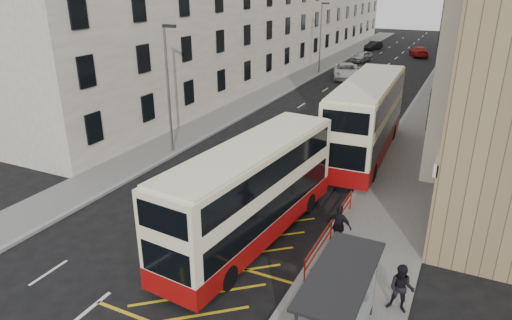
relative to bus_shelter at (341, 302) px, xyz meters
The scene contains 20 objects.
ground 8.62m from the bus_shelter, behind, with size 200.00×200.00×0.00m, color black.
pavement_right 30.46m from the bus_shelter, 90.65° to the left, with size 4.00×120.00×0.15m, color #61615D.
pavement_left 34.34m from the bus_shelter, 117.53° to the left, with size 3.00×120.00×0.15m, color #61615D.
kerb_right 30.55m from the bus_shelter, 94.41° to the left, with size 0.25×120.00×0.15m, color gray.
kerb_left 33.67m from the bus_shelter, 115.26° to the left, with size 0.25×120.00×0.15m, color gray.
road_markings 46.20m from the bus_shelter, 100.42° to the left, with size 10.00×110.00×0.01m, color silver, non-canonical shape.
terrace_left 50.98m from the bus_shelter, 115.38° to the left, with size 9.18×79.00×13.25m.
bus_shelter is the anchor object (origin of this frame).
guard_railing 6.61m from the bus_shelter, 108.82° to the left, with size 0.06×6.56×1.01m.
street_lamp_near 19.38m from the bus_shelter, 139.86° to the left, with size 0.93×0.18×8.00m.
street_lamp_far 44.94m from the bus_shelter, 109.12° to the left, with size 0.93×0.18×8.00m.
double_decker_front 7.42m from the bus_shelter, 136.22° to the left, with size 3.52×11.06×4.34m.
double_decker_rear 17.62m from the bus_shelter, 100.94° to the left, with size 3.32×12.43×4.92m.
pedestrian_near 2.53m from the bus_shelter, 128.25° to the left, with size 0.59×0.39×1.61m, color black.
pedestrian_mid 3.36m from the bus_shelter, 65.66° to the left, with size 0.86×0.67×1.77m, color black.
pedestrian_far 6.29m from the bus_shelter, 106.04° to the left, with size 1.10×0.46×1.87m, color black.
white_van 42.44m from the bus_shelter, 105.02° to the left, with size 2.78×6.02×1.67m, color white.
car_silver 54.44m from the bus_shelter, 102.91° to the left, with size 1.71×4.24×1.44m, color #B5B8BD.
car_dark 66.79m from the bus_shelter, 101.39° to the left, with size 1.39×3.98×1.31m, color black.
car_red 61.48m from the bus_shelter, 95.27° to the left, with size 2.06×5.07×1.47m, color #AC1819.
Camera 1 is at (10.73, -10.86, 10.62)m, focal length 32.00 mm.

